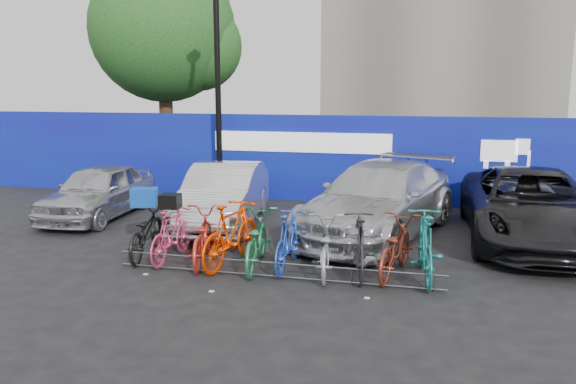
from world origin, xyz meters
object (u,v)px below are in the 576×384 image
(bike_7, at_px, (359,245))
(car_3, at_px, (531,206))
(bike_5, at_px, (288,240))
(bike_8, at_px, (395,247))
(bike_0, at_px, (146,231))
(car_0, at_px, (99,191))
(tree, at_px, (169,33))
(bike_rack, at_px, (274,270))
(bike_1, at_px, (172,234))
(lamppost, at_px, (218,83))
(bike_6, at_px, (325,247))
(car_2, at_px, (379,199))
(bike_4, at_px, (255,240))
(car_1, at_px, (224,195))
(bike_3, at_px, (231,234))
(bike_2, at_px, (201,237))
(bike_9, at_px, (425,246))

(bike_7, bearing_deg, car_3, -147.04)
(bike_5, height_order, bike_8, bike_5)
(bike_7, bearing_deg, bike_0, -11.97)
(car_0, relative_size, bike_0, 2.08)
(tree, xyz_separation_m, bike_rack, (6.77, -10.66, -4.91))
(car_0, distance_m, bike_0, 3.78)
(bike_1, relative_size, bike_5, 0.97)
(lamppost, distance_m, bike_6, 7.35)
(bike_0, bearing_deg, bike_6, 167.24)
(bike_8, bearing_deg, car_0, -8.87)
(bike_6, bearing_deg, bike_rack, 24.77)
(tree, bearing_deg, car_0, -78.98)
(car_2, bearing_deg, bike_6, -85.68)
(bike_0, height_order, bike_7, bike_7)
(bike_8, bearing_deg, car_2, -68.36)
(bike_5, bearing_deg, car_3, -146.43)
(car_0, bearing_deg, bike_5, -29.52)
(bike_4, height_order, bike_6, bike_4)
(tree, bearing_deg, car_3, -32.49)
(bike_8, bearing_deg, car_1, -21.94)
(bike_rack, distance_m, car_0, 6.33)
(car_3, bearing_deg, bike_8, -133.19)
(car_0, xyz_separation_m, bike_5, (5.45, -2.75, -0.14))
(bike_3, bearing_deg, bike_1, 9.92)
(bike_1, bearing_deg, bike_2, -179.69)
(tree, xyz_separation_m, bike_6, (7.55, -10.17, -4.60))
(car_0, bearing_deg, tree, 98.27)
(bike_7, bearing_deg, bike_1, -10.04)
(bike_6, xyz_separation_m, bike_7, (0.58, 0.04, 0.06))
(tree, distance_m, car_0, 8.65)
(car_0, relative_size, bike_9, 1.99)
(bike_rack, bearing_deg, bike_2, 160.53)
(bike_4, relative_size, bike_7, 1.07)
(bike_rack, relative_size, bike_9, 2.90)
(car_3, distance_m, bike_0, 7.73)
(bike_rack, distance_m, car_1, 3.96)
(car_1, relative_size, bike_6, 2.39)
(tree, height_order, car_2, tree)
(bike_7, distance_m, bike_8, 0.60)
(car_0, distance_m, bike_8, 7.76)
(bike_8, bearing_deg, tree, -37.62)
(bike_3, relative_size, bike_4, 1.02)
(lamppost, height_order, bike_1, lamppost)
(bike_1, xyz_separation_m, bike_8, (4.03, 0.14, -0.00))
(car_1, distance_m, car_3, 6.62)
(bike_1, height_order, bike_5, bike_5)
(bike_3, xyz_separation_m, bike_7, (2.28, 0.01, -0.05))
(car_1, distance_m, bike_6, 4.04)
(bike_4, xyz_separation_m, bike_7, (1.84, 0.00, 0.04))
(lamppost, height_order, bike_9, lamppost)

